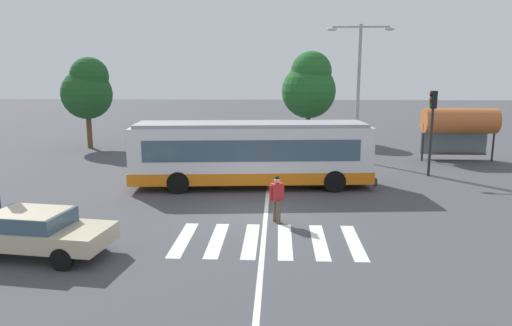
# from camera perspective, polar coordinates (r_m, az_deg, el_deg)

# --- Properties ---
(ground_plane) EXTENTS (160.00, 160.00, 0.00)m
(ground_plane) POSITION_cam_1_polar(r_m,az_deg,el_deg) (17.72, 0.00, -6.41)
(ground_plane) COLOR #47474C
(city_transit_bus) EXTENTS (11.42, 3.54, 3.06)m
(city_transit_bus) POSITION_cam_1_polar(r_m,az_deg,el_deg) (21.76, -0.56, 1.15)
(city_transit_bus) COLOR black
(city_transit_bus) RESTS_ON ground_plane
(pedestrian_crossing_street) EXTENTS (0.53, 0.41, 1.72)m
(pedestrian_crossing_street) POSITION_cam_1_polar(r_m,az_deg,el_deg) (16.62, 2.58, -4.13)
(pedestrian_crossing_street) COLOR brown
(pedestrian_crossing_street) RESTS_ON ground_plane
(foreground_sedan) EXTENTS (4.69, 2.36, 1.35)m
(foreground_sedan) POSITION_cam_1_polar(r_m,az_deg,el_deg) (15.19, -25.78, -7.49)
(foreground_sedan) COLOR black
(foreground_sedan) RESTS_ON ground_plane
(parked_car_blue) EXTENTS (1.98, 4.56, 1.35)m
(parked_car_blue) POSITION_cam_1_polar(r_m,az_deg,el_deg) (31.65, -8.66, 2.60)
(parked_car_blue) COLOR black
(parked_car_blue) RESTS_ON ground_plane
(parked_car_black) EXTENTS (1.91, 4.52, 1.35)m
(parked_car_black) POSITION_cam_1_polar(r_m,az_deg,el_deg) (31.32, -3.86, 2.61)
(parked_car_black) COLOR black
(parked_car_black) RESTS_ON ground_plane
(parked_car_charcoal) EXTENTS (1.89, 4.51, 1.35)m
(parked_car_charcoal) POSITION_cam_1_polar(r_m,az_deg,el_deg) (30.94, 1.25, 2.53)
(parked_car_charcoal) COLOR black
(parked_car_charcoal) RESTS_ON ground_plane
(parked_car_teal) EXTENTS (2.04, 4.58, 1.35)m
(parked_car_teal) POSITION_cam_1_polar(r_m,az_deg,el_deg) (31.44, 5.78, 2.61)
(parked_car_teal) COLOR black
(parked_car_teal) RESTS_ON ground_plane
(traffic_light_far_corner) EXTENTS (0.33, 0.32, 4.44)m
(traffic_light_far_corner) POSITION_cam_1_polar(r_m,az_deg,el_deg) (25.53, 20.88, 5.07)
(traffic_light_far_corner) COLOR #28282B
(traffic_light_far_corner) RESTS_ON ground_plane
(bus_stop_shelter) EXTENTS (4.35, 1.54, 3.25)m
(bus_stop_shelter) POSITION_cam_1_polar(r_m,az_deg,el_deg) (30.80, 23.80, 4.67)
(bus_stop_shelter) COLOR #28282B
(bus_stop_shelter) RESTS_ON ground_plane
(twin_arm_street_lamp) EXTENTS (3.94, 0.32, 8.14)m
(twin_arm_street_lamp) POSITION_cam_1_polar(r_m,az_deg,el_deg) (28.70, 12.54, 10.18)
(twin_arm_street_lamp) COLOR #939399
(twin_arm_street_lamp) RESTS_ON ground_plane
(background_tree_left) EXTENTS (3.56, 3.56, 6.46)m
(background_tree_left) POSITION_cam_1_polar(r_m,az_deg,el_deg) (35.26, -20.04, 8.57)
(background_tree_left) COLOR brown
(background_tree_left) RESTS_ON ground_plane
(background_tree_right) EXTENTS (4.36, 4.36, 7.08)m
(background_tree_right) POSITION_cam_1_polar(r_m,az_deg,el_deg) (37.84, 6.60, 9.47)
(background_tree_right) COLOR brown
(background_tree_right) RESTS_ON ground_plane
(crosswalk_painted_stripes) EXTENTS (5.94, 3.21, 0.01)m
(crosswalk_painted_stripes) POSITION_cam_1_polar(r_m,az_deg,el_deg) (15.10, 1.47, -9.54)
(crosswalk_painted_stripes) COLOR silver
(crosswalk_painted_stripes) RESTS_ON ground_plane
(lane_center_line) EXTENTS (0.16, 24.00, 0.01)m
(lane_center_line) POSITION_cam_1_polar(r_m,az_deg,el_deg) (19.63, 1.37, -4.68)
(lane_center_line) COLOR silver
(lane_center_line) RESTS_ON ground_plane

